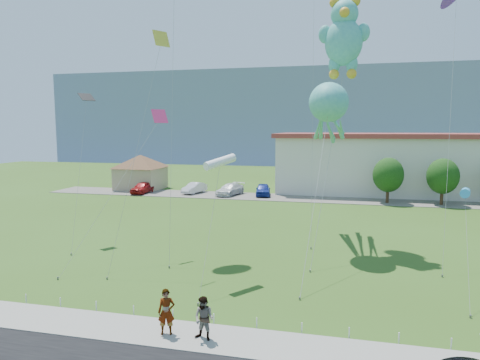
# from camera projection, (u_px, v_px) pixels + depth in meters

# --- Properties ---
(ground) EXTENTS (160.00, 160.00, 0.00)m
(ground) POSITION_uv_depth(u_px,v_px,m) (242.00, 314.00, 20.58)
(ground) COLOR #315016
(ground) RESTS_ON ground
(sidewalk) EXTENTS (80.00, 2.50, 0.10)m
(sidewalk) POSITION_uv_depth(u_px,v_px,m) (227.00, 340.00, 17.91)
(sidewalk) COLOR gray
(sidewalk) RESTS_ON ground
(parking_strip) EXTENTS (70.00, 6.00, 0.06)m
(parking_strip) POSITION_uv_depth(u_px,v_px,m) (304.00, 198.00, 54.39)
(parking_strip) COLOR #59544C
(parking_strip) RESTS_ON ground
(hill_ridge) EXTENTS (160.00, 50.00, 25.00)m
(hill_ridge) POSITION_uv_depth(u_px,v_px,m) (327.00, 117.00, 135.01)
(hill_ridge) COLOR slate
(hill_ridge) RESTS_ON ground
(pavilion) EXTENTS (9.20, 9.20, 5.00)m
(pavilion) POSITION_uv_depth(u_px,v_px,m) (141.00, 169.00, 62.41)
(pavilion) COLOR tan
(pavilion) RESTS_ON ground
(rope_fence) EXTENTS (26.05, 0.05, 0.50)m
(rope_fence) POSITION_uv_depth(u_px,v_px,m) (235.00, 321.00, 19.29)
(rope_fence) COLOR white
(rope_fence) RESTS_ON ground
(tree_near) EXTENTS (3.60, 3.60, 5.47)m
(tree_near) POSITION_uv_depth(u_px,v_px,m) (388.00, 175.00, 50.73)
(tree_near) COLOR #3F2B19
(tree_near) RESTS_ON ground
(tree_mid) EXTENTS (3.60, 3.60, 5.47)m
(tree_mid) POSITION_uv_depth(u_px,v_px,m) (443.00, 176.00, 49.36)
(tree_mid) COLOR #3F2B19
(tree_mid) RESTS_ON ground
(pedestrian_left) EXTENTS (0.83, 0.66, 1.98)m
(pedestrian_left) POSITION_uv_depth(u_px,v_px,m) (166.00, 312.00, 18.28)
(pedestrian_left) COLOR gray
(pedestrian_left) RESTS_ON sidewalk
(pedestrian_right) EXTENTS (1.03, 0.88, 1.85)m
(pedestrian_right) POSITION_uv_depth(u_px,v_px,m) (204.00, 319.00, 17.78)
(pedestrian_right) COLOR gray
(pedestrian_right) RESTS_ON sidewalk
(parked_car_red) EXTENTS (1.90, 4.57, 1.55)m
(parked_car_red) POSITION_uv_depth(u_px,v_px,m) (142.00, 188.00, 58.44)
(parked_car_red) COLOR #A61417
(parked_car_red) RESTS_ON parking_strip
(parked_car_silver) EXTENTS (2.57, 4.60, 1.44)m
(parked_car_silver) POSITION_uv_depth(u_px,v_px,m) (194.00, 188.00, 58.50)
(parked_car_silver) COLOR silver
(parked_car_silver) RESTS_ON parking_strip
(parked_car_white) EXTENTS (3.41, 5.56, 1.50)m
(parked_car_white) POSITION_uv_depth(u_px,v_px,m) (230.00, 189.00, 56.85)
(parked_car_white) COLOR silver
(parked_car_white) RESTS_ON parking_strip
(parked_car_blue) EXTENTS (2.57, 4.84, 1.57)m
(parked_car_blue) POSITION_uv_depth(u_px,v_px,m) (263.00, 190.00, 56.41)
(parked_car_blue) COLOR navy
(parked_car_blue) RESTS_ON parking_strip
(octopus_kite) EXTENTS (2.82, 16.38, 12.15)m
(octopus_kite) POSITION_uv_depth(u_px,v_px,m) (329.00, 112.00, 31.65)
(octopus_kite) COLOR teal
(octopus_kite) RESTS_ON ground
(teddy_bear_kite) EXTENTS (3.75, 9.12, 18.58)m
(teddy_bear_kite) POSITION_uv_depth(u_px,v_px,m) (344.00, 36.00, 31.92)
(teddy_bear_kite) COLOR teal
(teddy_bear_kite) RESTS_ON ground
(small_kite_yellow) EXTENTS (2.38, 5.50, 15.12)m
(small_kite_yellow) POSITION_uv_depth(u_px,v_px,m) (155.00, 67.00, 27.45)
(small_kite_yellow) COLOR yellow
(small_kite_yellow) RESTS_ON ground
(small_kite_pink) EXTENTS (4.10, 8.19, 10.19)m
(small_kite_pink) POSITION_uv_depth(u_px,v_px,m) (150.00, 132.00, 29.94)
(small_kite_pink) COLOR #CE2D68
(small_kite_pink) RESTS_ON ground
(small_kite_black) EXTENTS (2.36, 5.98, 11.82)m
(small_kite_black) POSITION_uv_depth(u_px,v_px,m) (85.00, 113.00, 33.73)
(small_kite_black) COLOR black
(small_kite_black) RESTS_ON ground
(small_kite_white) EXTENTS (0.50, 5.65, 7.37)m
(small_kite_white) POSITION_uv_depth(u_px,v_px,m) (220.00, 163.00, 25.01)
(small_kite_white) COLOR white
(small_kite_white) RESTS_ON ground
(small_kite_cyan) EXTENTS (0.92, 5.66, 5.79)m
(small_kite_cyan) POSITION_uv_depth(u_px,v_px,m) (465.00, 193.00, 23.65)
(small_kite_cyan) COLOR #3099DA
(small_kite_cyan) RESTS_ON ground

